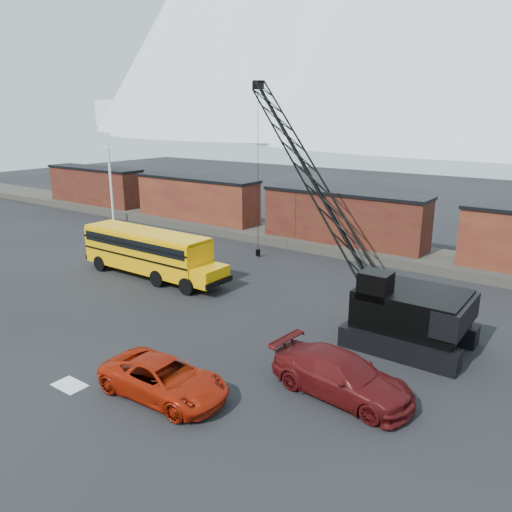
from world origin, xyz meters
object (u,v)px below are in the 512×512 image
at_px(maroon_suv, 341,375).
at_px(crawler_crane, 308,171).
at_px(red_pickup, 164,379).
at_px(school_bus, 150,252).

xyz_separation_m(maroon_suv, crawler_crane, (-7.63, 10.16, 6.63)).
bearing_deg(crawler_crane, maroon_suv, -53.09).
xyz_separation_m(red_pickup, crawler_crane, (-2.00, 14.32, 6.73)).
bearing_deg(maroon_suv, school_bus, 76.43).
relative_size(school_bus, red_pickup, 2.14).
distance_m(red_pickup, maroon_suv, 7.00).
bearing_deg(red_pickup, maroon_suv, -56.25).
xyz_separation_m(school_bus, maroon_suv, (17.37, -5.99, -0.94)).
bearing_deg(maroon_suv, red_pickup, 131.90).
relative_size(red_pickup, maroon_suv, 0.92).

